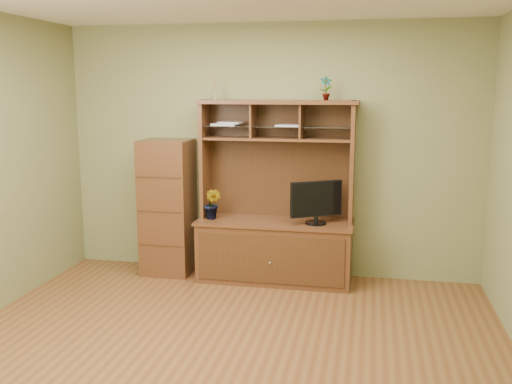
# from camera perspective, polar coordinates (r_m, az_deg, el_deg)

# --- Properties ---
(room) EXTENTS (4.54, 4.04, 2.74)m
(room) POSITION_cam_1_polar(r_m,az_deg,el_deg) (4.24, -3.38, 1.22)
(room) COLOR brown
(room) RESTS_ON ground
(media_hutch) EXTENTS (1.66, 0.61, 1.90)m
(media_hutch) POSITION_cam_1_polar(r_m,az_deg,el_deg) (6.04, 1.93, -4.01)
(media_hutch) COLOR #442613
(media_hutch) RESTS_ON room
(monitor) EXTENTS (0.50, 0.32, 0.44)m
(monitor) POSITION_cam_1_polar(r_m,az_deg,el_deg) (5.83, 6.04, -0.96)
(monitor) COLOR black
(monitor) RESTS_ON media_hutch
(orchid_plant) EXTENTS (0.22, 0.19, 0.33)m
(orchid_plant) POSITION_cam_1_polar(r_m,az_deg,el_deg) (6.04, -4.37, -1.18)
(orchid_plant) COLOR #30541C
(orchid_plant) RESTS_ON media_hutch
(top_plant) EXTENTS (0.15, 0.12, 0.24)m
(top_plant) POSITION_cam_1_polar(r_m,az_deg,el_deg) (5.87, 7.00, 10.28)
(top_plant) COLOR #315C20
(top_plant) RESTS_ON media_hutch
(reed_diffuser) EXTENTS (0.05, 0.05, 0.25)m
(reed_diffuser) POSITION_cam_1_polar(r_m,az_deg,el_deg) (6.07, -4.11, 10.10)
(reed_diffuser) COLOR silver
(reed_diffuser) RESTS_ON media_hutch
(magazines) EXTENTS (0.95, 0.23, 0.04)m
(magazines) POSITION_cam_1_polar(r_m,az_deg,el_deg) (6.00, -0.85, 6.80)
(magazines) COLOR silver
(magazines) RESTS_ON media_hutch
(side_cabinet) EXTENTS (0.53, 0.48, 1.47)m
(side_cabinet) POSITION_cam_1_polar(r_m,az_deg,el_deg) (6.31, -8.82, -1.51)
(side_cabinet) COLOR #442613
(side_cabinet) RESTS_ON room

